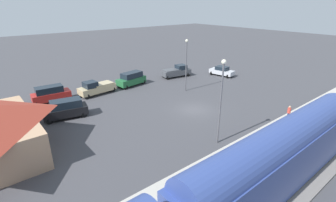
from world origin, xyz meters
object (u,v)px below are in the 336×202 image
at_px(sedan_silver, 222,71).
at_px(suv_red, 51,94).
at_px(light_pole_near_platform, 221,93).
at_px(pedestrian_on_platform, 289,112).
at_px(pickup_charcoal, 177,71).
at_px(pickup_tan, 96,88).
at_px(light_pole_lot_center, 186,59).
at_px(suv_green, 131,79).
at_px(suv_black, 66,109).

xyz_separation_m(sedan_silver, suv_red, (6.28, 28.52, 0.27)).
distance_m(sedan_silver, light_pole_near_platform, 24.86).
relative_size(pedestrian_on_platform, sedan_silver, 0.36).
height_order(pickup_charcoal, suv_red, suv_red).
height_order(suv_red, pickup_tan, suv_red).
distance_m(suv_red, light_pole_lot_center, 19.69).
distance_m(suv_red, light_pole_near_platform, 23.84).
height_order(light_pole_near_platform, light_pole_lot_center, light_pole_near_platform).
bearing_deg(suv_green, pickup_charcoal, -94.81).
relative_size(pedestrian_on_platform, suv_green, 0.33).
relative_size(pedestrian_on_platform, light_pole_near_platform, 0.21).
xyz_separation_m(suv_green, light_pole_lot_center, (-7.49, -5.12, 3.77)).
xyz_separation_m(suv_black, light_pole_lot_center, (-1.72, -17.59, 3.77)).
bearing_deg(light_pole_lot_center, suv_black, 84.42).
bearing_deg(sedan_silver, suv_red, 77.57).
bearing_deg(suv_green, pickup_tan, 93.29).
height_order(suv_black, suv_red, same).
distance_m(sedan_silver, pickup_tan, 23.00).
relative_size(sedan_silver, suv_black, 0.92).
relative_size(pedestrian_on_platform, pickup_charcoal, 0.30).
xyz_separation_m(pickup_charcoal, pickup_tan, (0.41, 15.37, 0.00)).
xyz_separation_m(suv_black, suv_red, (6.56, -0.13, 0.00)).
distance_m(pedestrian_on_platform, light_pole_lot_center, 15.88).
bearing_deg(sedan_silver, pickup_tan, 77.09).
height_order(sedan_silver, light_pole_lot_center, light_pole_lot_center).
bearing_deg(pedestrian_on_platform, light_pole_near_platform, 77.74).
height_order(pedestrian_on_platform, light_pole_near_platform, light_pole_near_platform).
xyz_separation_m(pickup_charcoal, suv_green, (0.77, 9.12, 0.12)).
distance_m(pickup_charcoal, suv_red, 21.52).
bearing_deg(pedestrian_on_platform, suv_green, 16.31).
bearing_deg(pickup_tan, suv_green, -86.71).
relative_size(pickup_charcoal, sedan_silver, 1.19).
bearing_deg(suv_green, suv_red, 86.36).
bearing_deg(suv_red, sedan_silver, -102.43).
distance_m(pickup_charcoal, suv_green, 9.16).
xyz_separation_m(pickup_charcoal, suv_black, (-5.00, 21.59, 0.12)).
height_order(suv_black, pickup_tan, suv_black).
height_order(pickup_tan, light_pole_near_platform, light_pole_near_platform).
height_order(suv_green, suv_red, same).
distance_m(suv_black, light_pole_near_platform, 18.19).
distance_m(pickup_charcoal, pickup_tan, 15.37).
relative_size(suv_red, light_pole_near_platform, 0.61).
distance_m(sedan_silver, light_pole_lot_center, 11.94).
distance_m(pickup_charcoal, sedan_silver, 8.50).
xyz_separation_m(suv_green, sedan_silver, (-5.50, -16.18, -0.27)).
bearing_deg(pickup_tan, light_pole_near_platform, -170.90).
height_order(pickup_tan, light_pole_lot_center, light_pole_lot_center).
distance_m(sedan_silver, suv_black, 28.65).
distance_m(pickup_charcoal, light_pole_near_platform, 23.73).
distance_m(pedestrian_on_platform, light_pole_near_platform, 10.61).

